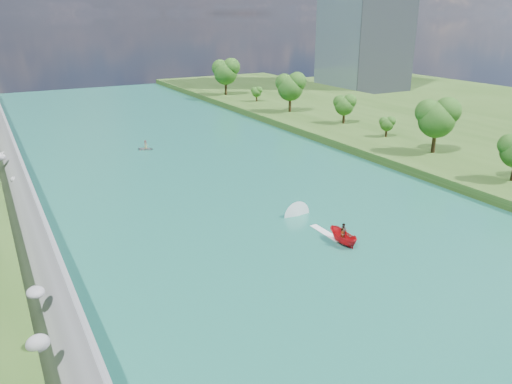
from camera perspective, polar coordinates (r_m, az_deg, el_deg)
ground at (r=49.91m, az=9.54°, el=-8.54°), size 260.00×260.00×0.00m
river_water at (r=65.17m, az=-1.31°, el=-1.28°), size 55.00×240.00×0.10m
berm_east at (r=97.19m, az=25.58°, el=4.29°), size 44.00×240.00×1.50m
riprap_bank at (r=57.35m, az=-24.47°, el=-4.28°), size 4.58×236.00×4.49m
trees_east at (r=91.17m, az=17.17°, el=8.31°), size 17.40×139.94×11.86m
motorboat at (r=55.57m, az=8.91°, el=-4.55°), size 3.60×18.86×1.99m
raft at (r=92.90m, az=-12.49°, el=4.97°), size 3.33×3.16×1.70m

